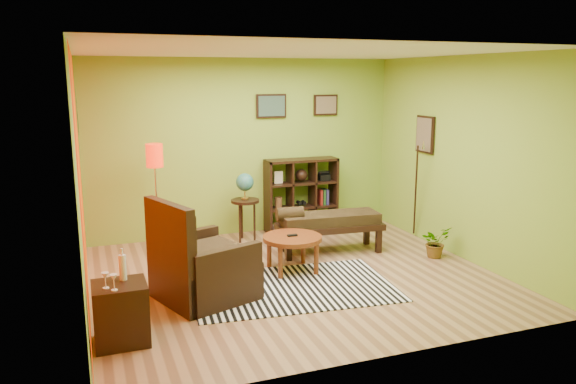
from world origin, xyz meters
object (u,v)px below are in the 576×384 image
object	(u,v)px
coffee_table	(292,241)
floor_lamp	(155,166)
cube_shelf	(302,195)
bench	(327,222)
potted_plant	(435,245)
armchair	(200,269)
side_cabinet	(121,313)
globe_table	(245,190)

from	to	relation	value
coffee_table	floor_lamp	world-z (taller)	floor_lamp
cube_shelf	floor_lamp	bearing A→B (deg)	-168.11
bench	potted_plant	distance (m)	1.56
armchair	cube_shelf	bearing A→B (deg)	46.89
floor_lamp	cube_shelf	world-z (taller)	floor_lamp
floor_lamp	cube_shelf	size ratio (longest dim) A/B	1.33
armchair	side_cabinet	xyz separation A→B (m)	(-0.93, -0.81, -0.06)
globe_table	potted_plant	distance (m)	2.93
cube_shelf	bench	distance (m)	1.25
coffee_table	armchair	bearing A→B (deg)	-158.68
side_cabinet	bench	size ratio (longest dim) A/B	0.57
armchair	floor_lamp	bearing A→B (deg)	97.26
side_cabinet	potted_plant	bearing A→B (deg)	15.04
potted_plant	bench	bearing A→B (deg)	151.37
coffee_table	globe_table	bearing A→B (deg)	96.94
globe_table	coffee_table	bearing A→B (deg)	-83.06
coffee_table	cube_shelf	distance (m)	2.02
globe_table	floor_lamp	bearing A→B (deg)	-169.51
side_cabinet	globe_table	size ratio (longest dim) A/B	0.85
globe_table	cube_shelf	size ratio (longest dim) A/B	0.89
coffee_table	globe_table	distance (m)	1.62
floor_lamp	bench	xyz separation A→B (m)	(2.31, -0.73, -0.84)
coffee_table	floor_lamp	size ratio (longest dim) A/B	0.48
cube_shelf	potted_plant	xyz separation A→B (m)	(1.24, -1.97, -0.43)
armchair	bench	size ratio (longest dim) A/B	0.79
floor_lamp	globe_table	world-z (taller)	floor_lamp
potted_plant	cube_shelf	bearing A→B (deg)	122.19
coffee_table	floor_lamp	distance (m)	2.22
coffee_table	cube_shelf	size ratio (longest dim) A/B	0.64
armchair	floor_lamp	world-z (taller)	floor_lamp
floor_lamp	potted_plant	xyz separation A→B (m)	(3.66, -1.47, -1.12)
armchair	globe_table	bearing A→B (deg)	61.37
armchair	potted_plant	distance (m)	3.45
side_cabinet	armchair	bearing A→B (deg)	41.15
coffee_table	bench	bearing A→B (deg)	37.50
side_cabinet	floor_lamp	xyz separation A→B (m)	(0.70, 2.64, 0.99)
bench	potted_plant	world-z (taller)	bench
potted_plant	coffee_table	bearing A→B (deg)	175.66
side_cabinet	globe_table	distance (m)	3.59
cube_shelf	globe_table	bearing A→B (deg)	-166.30
globe_table	bench	xyz separation A→B (m)	(0.94, -0.98, -0.35)
armchair	potted_plant	xyz separation A→B (m)	(3.42, 0.36, -0.19)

